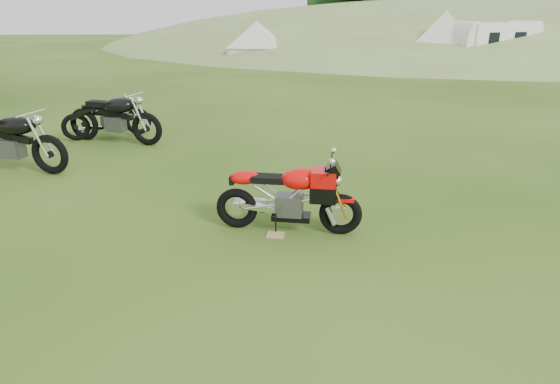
{
  "coord_description": "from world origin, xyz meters",
  "views": [
    {
      "loc": [
        -0.57,
        -4.88,
        2.59
      ],
      "look_at": [
        -0.09,
        0.4,
        0.56
      ],
      "focal_mm": 30.0,
      "sensor_mm": 36.0,
      "label": 1
    }
  ],
  "objects_px": {
    "vintage_moto_c": "(114,116)",
    "sport_motorcycle": "(288,192)",
    "vintage_moto_d": "(107,116)",
    "plywood_board": "(275,235)",
    "vintage_moto_b": "(9,139)",
    "tent_right": "(444,40)",
    "tent_left": "(257,40)",
    "caravan": "(492,45)"
  },
  "relations": [
    {
      "from": "vintage_moto_c",
      "to": "plywood_board",
      "type": "bearing_deg",
      "value": -35.72
    },
    {
      "from": "plywood_board",
      "to": "vintage_moto_d",
      "type": "height_order",
      "value": "vintage_moto_d"
    },
    {
      "from": "plywood_board",
      "to": "vintage_moto_d",
      "type": "distance_m",
      "value": 6.2
    },
    {
      "from": "vintage_moto_c",
      "to": "caravan",
      "type": "height_order",
      "value": "caravan"
    },
    {
      "from": "vintage_moto_c",
      "to": "tent_left",
      "type": "relative_size",
      "value": 0.79
    },
    {
      "from": "caravan",
      "to": "tent_right",
      "type": "bearing_deg",
      "value": 150.64
    },
    {
      "from": "caravan",
      "to": "vintage_moto_b",
      "type": "bearing_deg",
      "value": -152.99
    },
    {
      "from": "plywood_board",
      "to": "vintage_moto_b",
      "type": "distance_m",
      "value": 5.29
    },
    {
      "from": "vintage_moto_b",
      "to": "tent_right",
      "type": "bearing_deg",
      "value": 66.28
    },
    {
      "from": "sport_motorcycle",
      "to": "tent_right",
      "type": "height_order",
      "value": "tent_right"
    },
    {
      "from": "vintage_moto_d",
      "to": "tent_right",
      "type": "xyz_separation_m",
      "value": [
        13.28,
        13.35,
        0.86
      ]
    },
    {
      "from": "tent_left",
      "to": "caravan",
      "type": "xyz_separation_m",
      "value": [
        11.51,
        -3.8,
        -0.08
      ]
    },
    {
      "from": "sport_motorcycle",
      "to": "vintage_moto_c",
      "type": "relative_size",
      "value": 0.82
    },
    {
      "from": "vintage_moto_c",
      "to": "tent_left",
      "type": "bearing_deg",
      "value": 99.43
    },
    {
      "from": "sport_motorcycle",
      "to": "vintage_moto_d",
      "type": "xyz_separation_m",
      "value": [
        -3.46,
        5.09,
        -0.05
      ]
    },
    {
      "from": "vintage_moto_d",
      "to": "vintage_moto_c",
      "type": "bearing_deg",
      "value": -80.01
    },
    {
      "from": "plywood_board",
      "to": "caravan",
      "type": "height_order",
      "value": "caravan"
    },
    {
      "from": "vintage_moto_c",
      "to": "vintage_moto_d",
      "type": "bearing_deg",
      "value": 141.5
    },
    {
      "from": "vintage_moto_d",
      "to": "tent_right",
      "type": "relative_size",
      "value": 0.59
    },
    {
      "from": "vintage_moto_b",
      "to": "tent_left",
      "type": "height_order",
      "value": "tent_left"
    },
    {
      "from": "vintage_moto_d",
      "to": "sport_motorcycle",
      "type": "bearing_deg",
      "value": -75.45
    },
    {
      "from": "vintage_moto_b",
      "to": "tent_left",
      "type": "relative_size",
      "value": 0.8
    },
    {
      "from": "sport_motorcycle",
      "to": "vintage_moto_c",
      "type": "xyz_separation_m",
      "value": [
        -3.19,
        4.61,
        0.04
      ]
    },
    {
      "from": "tent_left",
      "to": "sport_motorcycle",
      "type": "bearing_deg",
      "value": -77.17
    },
    {
      "from": "vintage_moto_c",
      "to": "sport_motorcycle",
      "type": "bearing_deg",
      "value": -33.49
    },
    {
      "from": "plywood_board",
      "to": "vintage_moto_b",
      "type": "bearing_deg",
      "value": 145.78
    },
    {
      "from": "vintage_moto_c",
      "to": "tent_left",
      "type": "height_order",
      "value": "tent_left"
    },
    {
      "from": "tent_right",
      "to": "vintage_moto_d",
      "type": "bearing_deg",
      "value": -111.68
    },
    {
      "from": "tent_left",
      "to": "tent_right",
      "type": "height_order",
      "value": "tent_right"
    },
    {
      "from": "vintage_moto_c",
      "to": "caravan",
      "type": "bearing_deg",
      "value": 62.82
    },
    {
      "from": "plywood_board",
      "to": "vintage_moto_c",
      "type": "xyz_separation_m",
      "value": [
        -3.02,
        4.75,
        0.56
      ]
    },
    {
      "from": "vintage_moto_d",
      "to": "caravan",
      "type": "height_order",
      "value": "caravan"
    },
    {
      "from": "sport_motorcycle",
      "to": "plywood_board",
      "type": "height_order",
      "value": "sport_motorcycle"
    },
    {
      "from": "tent_left",
      "to": "tent_right",
      "type": "xyz_separation_m",
      "value": [
        9.25,
        -3.23,
        0.16
      ]
    },
    {
      "from": "vintage_moto_b",
      "to": "caravan",
      "type": "distance_m",
      "value": 22.42
    },
    {
      "from": "sport_motorcycle",
      "to": "tent_left",
      "type": "relative_size",
      "value": 0.65
    },
    {
      "from": "vintage_moto_c",
      "to": "vintage_moto_d",
      "type": "xyz_separation_m",
      "value": [
        -0.27,
        0.48,
        -0.08
      ]
    },
    {
      "from": "caravan",
      "to": "plywood_board",
      "type": "bearing_deg",
      "value": -139.43
    },
    {
      "from": "vintage_moto_c",
      "to": "tent_right",
      "type": "height_order",
      "value": "tent_right"
    },
    {
      "from": "vintage_moto_d",
      "to": "tent_left",
      "type": "height_order",
      "value": "tent_left"
    },
    {
      "from": "tent_left",
      "to": "vintage_moto_b",
      "type": "bearing_deg",
      "value": -90.75
    },
    {
      "from": "plywood_board",
      "to": "tent_right",
      "type": "relative_size",
      "value": 0.07
    }
  ]
}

